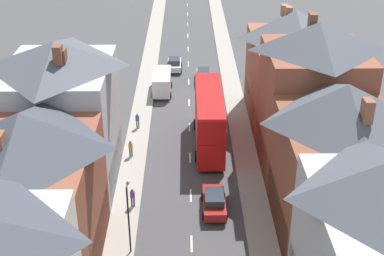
{
  "coord_description": "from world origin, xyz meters",
  "views": [
    {
      "loc": [
        -0.33,
        -12.0,
        25.03
      ],
      "look_at": [
        0.21,
        32.52,
        1.75
      ],
      "focal_mm": 50.0,
      "sensor_mm": 36.0,
      "label": 1
    }
  ],
  "objects": [
    {
      "name": "double_decker_bus_lead",
      "position": [
        1.79,
        32.42,
        2.82
      ],
      "size": [
        2.74,
        10.8,
        5.3
      ],
      "color": "red",
      "rests_on": "ground"
    },
    {
      "name": "terrace_row_right",
      "position": [
        10.18,
        16.43,
        5.74
      ],
      "size": [
        8.0,
        54.98,
        13.32
      ],
      "color": "#ADB2B7",
      "rests_on": "ground"
    },
    {
      "name": "car_parked_left_a",
      "position": [
        1.8,
        47.96,
        0.82
      ],
      "size": [
        1.9,
        4.17,
        1.62
      ],
      "color": "gray",
      "rests_on": "ground"
    },
    {
      "name": "centre_line_dashes",
      "position": [
        0.0,
        36.0,
        0.01
      ],
      "size": [
        0.14,
        97.8,
        0.01
      ],
      "color": "silver",
      "rests_on": "ground"
    },
    {
      "name": "delivery_van",
      "position": [
        -3.1,
        44.82,
        1.34
      ],
      "size": [
        2.2,
        5.2,
        2.41
      ],
      "color": "white",
      "rests_on": "ground"
    },
    {
      "name": "pedestrian_mid_right",
      "position": [
        -4.54,
        22.38,
        1.03
      ],
      "size": [
        0.36,
        0.22,
        1.61
      ],
      "color": "#3D4256",
      "rests_on": "pavement_left"
    },
    {
      "name": "pavement_right",
      "position": [
        5.1,
        38.0,
        0.07
      ],
      "size": [
        2.2,
        104.0,
        0.14
      ],
      "primitive_type": "cube",
      "color": "gray",
      "rests_on": "ground"
    },
    {
      "name": "pedestrian_far_left",
      "position": [
        -5.38,
        30.08,
        1.03
      ],
      "size": [
        0.36,
        0.22,
        1.61
      ],
      "color": "#3D4256",
      "rests_on": "pavement_left"
    },
    {
      "name": "car_near_silver",
      "position": [
        -1.8,
        51.92,
        0.8
      ],
      "size": [
        1.9,
        3.89,
        1.59
      ],
      "color": "silver",
      "rests_on": "ground"
    },
    {
      "name": "pavement_left",
      "position": [
        -5.1,
        38.0,
        0.07
      ],
      "size": [
        2.2,
        104.0,
        0.14
      ],
      "primitive_type": "cube",
      "color": "gray",
      "rests_on": "ground"
    },
    {
      "name": "car_parked_left_b",
      "position": [
        1.8,
        22.01,
        0.81
      ],
      "size": [
        1.9,
        4.15,
        1.6
      ],
      "color": "maroon",
      "rests_on": "ground"
    },
    {
      "name": "street_lamp",
      "position": [
        -4.25,
        17.19,
        3.24
      ],
      "size": [
        0.2,
        1.12,
        5.5
      ],
      "color": "black",
      "rests_on": "ground"
    },
    {
      "name": "pedestrian_far_right",
      "position": [
        -5.2,
        35.66,
        1.03
      ],
      "size": [
        0.36,
        0.22,
        1.61
      ],
      "color": "brown",
      "rests_on": "pavement_left"
    }
  ]
}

